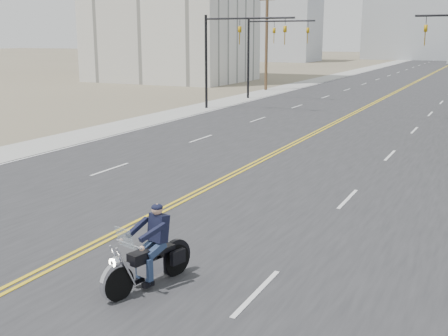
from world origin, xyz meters
TOP-DOWN VIEW (x-y plane):
  - road at (0.00, 70.00)m, footprint 20.00×200.00m
  - sidewalk_left at (-11.50, 70.00)m, footprint 3.00×200.00m
  - traffic_mast_left at (-8.98, 32.00)m, footprint 7.10×0.26m
  - traffic_mast_far at (-9.31, 40.00)m, footprint 6.10×0.26m
  - utility_pole_left at (-12.50, 48.00)m, footprint 2.20×0.30m
  - haze_bldg_a at (-35.00, 115.00)m, footprint 14.00×12.00m
  - haze_bldg_d at (-12.00, 140.00)m, footprint 20.00×15.00m
  - haze_bldg_f at (-50.00, 130.00)m, footprint 12.00×12.00m
  - motorcyclist at (2.71, 3.27)m, footprint 1.57×2.55m

SIDE VIEW (x-z plane):
  - road at x=0.00m, z-range 0.00..0.01m
  - sidewalk_left at x=-11.50m, z-range 0.00..0.01m
  - motorcyclist at x=2.71m, z-range 0.00..1.85m
  - traffic_mast_far at x=-9.31m, z-range 1.37..8.37m
  - traffic_mast_left at x=-8.98m, z-range 1.44..8.44m
  - utility_pole_left at x=-12.50m, z-range 0.23..10.73m
  - haze_bldg_f at x=-50.00m, z-range 0.00..16.00m
  - haze_bldg_a at x=-35.00m, z-range 0.00..22.00m
  - haze_bldg_d at x=-12.00m, z-range 0.00..26.00m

